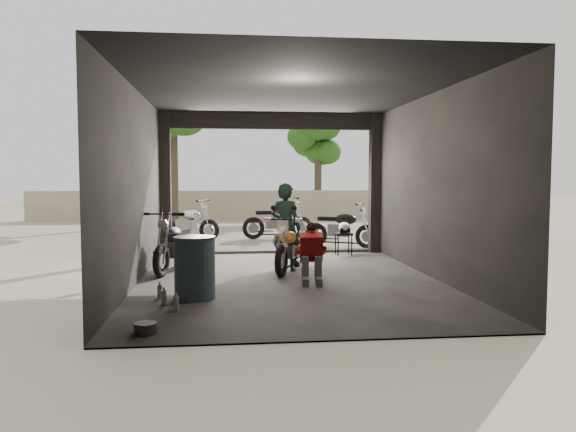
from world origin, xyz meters
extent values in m
plane|color=#7A6D56|center=(0.00, 0.00, 0.00)|extent=(80.00, 80.00, 0.00)
cube|color=#2D2B28|center=(0.00, 0.00, 0.01)|extent=(5.00, 7.00, 0.02)
plane|color=black|center=(0.00, 0.00, 3.20)|extent=(7.00, 7.00, 0.00)
cube|color=black|center=(0.00, -3.50, 1.60)|extent=(5.00, 0.02, 3.20)
cube|color=black|center=(-2.50, 0.00, 1.60)|extent=(0.02, 7.00, 3.20)
cube|color=black|center=(2.50, 0.00, 1.60)|extent=(0.02, 7.00, 3.20)
cube|color=black|center=(-2.38, 3.38, 1.60)|extent=(0.24, 0.24, 3.20)
cube|color=black|center=(2.38, 3.38, 1.60)|extent=(0.24, 0.24, 3.20)
cube|color=black|center=(0.00, 3.42, 3.02)|extent=(5.00, 0.16, 0.36)
cube|color=#2D2B28|center=(0.00, 3.50, 0.04)|extent=(5.00, 0.25, 0.08)
cube|color=gray|center=(0.00, 14.00, 0.60)|extent=(18.00, 0.30, 1.20)
cylinder|color=#382B1E|center=(-3.00, 12.50, 1.79)|extent=(0.30, 0.30, 3.58)
ellipsoid|color=#1E4C14|center=(-3.00, 12.50, 4.03)|extent=(2.20, 2.20, 3.14)
cylinder|color=#382B1E|center=(2.80, 14.00, 1.60)|extent=(0.30, 0.30, 3.20)
ellipsoid|color=#1E4C14|center=(2.80, 14.00, 3.60)|extent=(2.20, 2.20, 2.80)
imported|color=black|center=(0.06, 1.04, 0.83)|extent=(0.72, 0.66, 1.65)
cube|color=black|center=(1.57, 2.98, 0.49)|extent=(0.37, 0.37, 0.04)
cylinder|color=black|center=(1.41, 2.83, 0.25)|extent=(0.03, 0.03, 0.49)
cylinder|color=black|center=(1.72, 2.83, 0.25)|extent=(0.03, 0.03, 0.49)
cylinder|color=black|center=(1.41, 3.13, 0.25)|extent=(0.03, 0.03, 0.49)
cylinder|color=black|center=(1.72, 3.13, 0.25)|extent=(0.03, 0.03, 0.49)
ellipsoid|color=silver|center=(1.58, 3.00, 0.63)|extent=(0.33, 0.34, 0.24)
cylinder|color=#3A5662|center=(-1.50, -1.24, 0.45)|extent=(0.68, 0.68, 0.90)
cylinder|color=black|center=(3.10, 3.34, 1.11)|extent=(0.08, 0.08, 2.22)
cylinder|color=beige|center=(3.10, 3.32, 2.02)|extent=(0.81, 0.03, 0.81)
camera|label=1|loc=(-1.04, -9.30, 1.76)|focal=35.00mm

